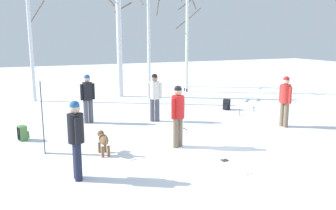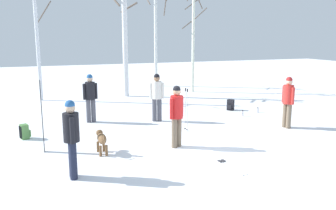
{
  "view_description": "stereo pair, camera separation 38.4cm",
  "coord_description": "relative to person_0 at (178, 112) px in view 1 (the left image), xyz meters",
  "views": [
    {
      "loc": [
        -4.82,
        -7.78,
        3.04
      ],
      "look_at": [
        -0.73,
        1.8,
        1.0
      ],
      "focal_mm": 38.06,
      "sensor_mm": 36.0,
      "label": 1
    },
    {
      "loc": [
        -4.46,
        -7.92,
        3.04
      ],
      "look_at": [
        -0.73,
        1.8,
        1.0
      ],
      "focal_mm": 38.06,
      "sensor_mm": 36.0,
      "label": 2
    }
  ],
  "objects": [
    {
      "name": "ski_poles_0",
      "position": [
        0.91,
        1.41,
        -0.23
      ],
      "size": [
        0.07,
        0.25,
        1.4
      ],
      "color": "#B2B2BC",
      "rests_on": "ground_plane"
    },
    {
      "name": "birch_tree_2",
      "position": [
        3.46,
        11.69,
        2.19
      ],
      "size": [
        1.26,
        1.24,
        6.05
      ],
      "color": "silver",
      "rests_on": "ground_plane"
    },
    {
      "name": "backpack_0",
      "position": [
        -3.94,
        2.35,
        -0.77
      ],
      "size": [
        0.33,
        0.31,
        0.44
      ],
      "color": "#4C7F3F",
      "rests_on": "ground_plane"
    },
    {
      "name": "birch_tree_0",
      "position": [
        -3.28,
        9.0,
        2.47
      ],
      "size": [
        1.54,
        1.54,
        6.59
      ],
      "color": "silver",
      "rests_on": "ground_plane"
    },
    {
      "name": "water_bottle_1",
      "position": [
        4.74,
        2.97,
        -0.88
      ],
      "size": [
        0.07,
        0.07,
        0.21
      ],
      "color": "silver",
      "rests_on": "ground_plane"
    },
    {
      "name": "dog",
      "position": [
        -2.03,
        0.2,
        -0.59
      ],
      "size": [
        0.23,
        0.9,
        0.57
      ],
      "color": "brown",
      "rests_on": "ground_plane"
    },
    {
      "name": "person_0",
      "position": [
        0.0,
        0.0,
        0.0
      ],
      "size": [
        0.47,
        0.34,
        1.72
      ],
      "color": "#72604C",
      "rests_on": "ground_plane"
    },
    {
      "name": "ski_pair_planted_0",
      "position": [
        -3.44,
        0.89,
        -0.03
      ],
      "size": [
        0.02,
        0.18,
        1.91
      ],
      "color": "black",
      "rests_on": "ground_plane"
    },
    {
      "name": "person_1",
      "position": [
        -2.92,
        -1.21,
        0.0
      ],
      "size": [
        0.34,
        0.52,
        1.72
      ],
      "color": "#1E2338",
      "rests_on": "ground_plane"
    },
    {
      "name": "birch_tree_1",
      "position": [
        0.78,
        8.69,
        2.27
      ],
      "size": [
        1.46,
        1.45,
        6.1
      ],
      "color": "silver",
      "rests_on": "ground_plane"
    },
    {
      "name": "ground_plane",
      "position": [
        0.85,
        -0.83,
        -0.98
      ],
      "size": [
        60.0,
        60.0,
        0.0
      ],
      "primitive_type": "plane",
      "color": "white"
    },
    {
      "name": "water_bottle_0",
      "position": [
        3.82,
        2.65,
        -0.87
      ],
      "size": [
        0.07,
        0.07,
        0.23
      ],
      "color": "silver",
      "rests_on": "ground_plane"
    },
    {
      "name": "person_2",
      "position": [
        -1.74,
        3.76,
        0.0
      ],
      "size": [
        0.52,
        0.34,
        1.72
      ],
      "color": "#4C4C56",
      "rests_on": "ground_plane"
    },
    {
      "name": "backpack_1",
      "position": [
        3.96,
        3.78,
        -0.77
      ],
      "size": [
        0.34,
        0.34,
        0.44
      ],
      "color": "black",
      "rests_on": "ground_plane"
    },
    {
      "name": "birch_tree_3",
      "position": [
        4.56,
        8.8,
        2.2
      ],
      "size": [
        1.32,
        1.23,
        6.1
      ],
      "color": "silver",
      "rests_on": "ground_plane"
    },
    {
      "name": "person_3",
      "position": [
        4.23,
        0.62,
        0.0
      ],
      "size": [
        0.34,
        0.52,
        1.72
      ],
      "color": "#72604C",
      "rests_on": "ground_plane"
    },
    {
      "name": "ski_pair_lying_0",
      "position": [
        0.57,
        -1.56,
        -0.97
      ],
      "size": [
        0.3,
        1.78,
        0.05
      ],
      "color": "white",
      "rests_on": "ground_plane"
    },
    {
      "name": "person_4",
      "position": [
        0.5,
        3.06,
        0.0
      ],
      "size": [
        0.5,
        0.34,
        1.72
      ],
      "color": "#4C4C56",
      "rests_on": "ground_plane"
    }
  ]
}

